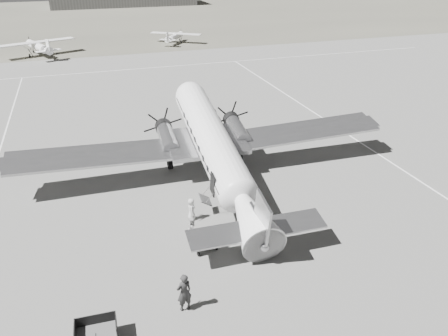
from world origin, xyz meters
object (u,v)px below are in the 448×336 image
baggage_cart_near (205,243)px  ramp_agent (193,229)px  ground_crew (184,292)px  baggage_cart_far (97,333)px  dc3_airliner (215,149)px  light_plane_right (175,38)px  light_plane_left (38,48)px  passenger (191,209)px

baggage_cart_near → ramp_agent: ramp_agent is taller
ground_crew → ramp_agent: (1.80, 5.25, -0.28)m
ground_crew → ramp_agent: bearing=-122.2°
baggage_cart_near → baggage_cart_far: size_ratio=0.80×
ramp_agent → dc3_airliner: bearing=0.2°
light_plane_right → ramp_agent: 60.10m
light_plane_right → ramp_agent: (-12.20, -58.85, -0.24)m
light_plane_left → ramp_agent: bearing=-100.8°
ground_crew → light_plane_left: bearing=-95.0°
dc3_airliner → light_plane_left: 51.07m
light_plane_right → light_plane_left: bearing=-137.3°
light_plane_left → baggage_cart_far: 61.37m
light_plane_left → passenger: light_plane_left is taller
baggage_cart_near → ramp_agent: 1.25m
dc3_airliner → ramp_agent: dc3_airliner is taller
ground_crew → baggage_cart_far: bearing=-3.6°
light_plane_right → baggage_cart_far: (-18.06, -64.79, -0.46)m
dc3_airliner → ground_crew: dc3_airliner is taller
light_plane_right → ground_crew: ground_crew is taller
light_plane_left → ramp_agent: size_ratio=8.16×
ground_crew → passenger: bearing=-120.3°
baggage_cart_far → ground_crew: ground_crew is taller
passenger → baggage_cart_far: bearing=152.0°
light_plane_right → baggage_cart_near: light_plane_right is taller
light_plane_right → baggage_cart_near: 61.17m
ramp_agent → ground_crew: bearing=-170.6°
ground_crew → passenger: 7.68m
light_plane_left → ground_crew: (8.85, -60.49, -0.24)m
baggage_cart_far → ramp_agent: (5.85, 5.94, 0.22)m
dc3_airliner → ramp_agent: bearing=-116.6°
dc3_airliner → ground_crew: size_ratio=14.02×
light_plane_right → ramp_agent: size_ratio=6.39×
light_plane_right → ramp_agent: light_plane_right is taller
light_plane_left → baggage_cart_near: bearing=-100.7°
dc3_airliner → passenger: dc3_airliner is taller
ramp_agent → passenger: ramp_agent is taller
baggage_cart_far → passenger: passenger is taller
light_plane_left → ground_crew: size_ratio=5.94×
light_plane_left → light_plane_right: size_ratio=1.28×
light_plane_left → ground_crew: 61.13m
ramp_agent → baggage_cart_far: bearing=163.7°
light_plane_left → ground_crew: bearing=-103.4°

